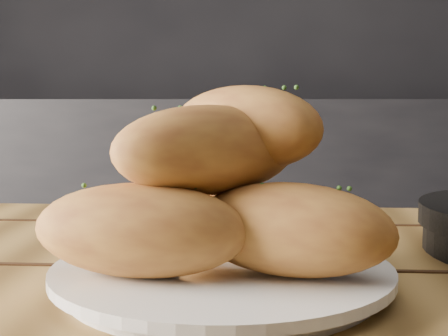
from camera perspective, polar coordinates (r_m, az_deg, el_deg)
counter at (r=2.01m, az=9.27°, el=-6.77°), size 2.80×0.60×0.90m
plate at (r=0.48m, az=-0.17°, el=-9.83°), size 0.26×0.26×0.02m
bread_rolls at (r=0.47m, az=-0.33°, el=-1.96°), size 0.27×0.22×0.14m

